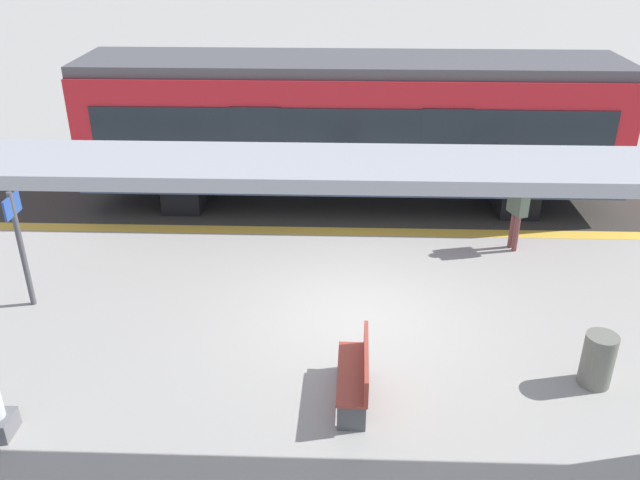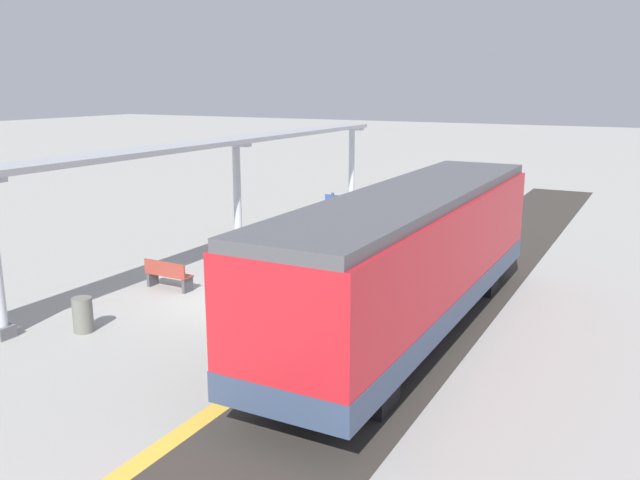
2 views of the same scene
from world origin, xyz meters
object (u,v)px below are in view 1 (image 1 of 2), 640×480
at_px(train_near_carriage, 350,129).
at_px(bench_near_end, 357,373).
at_px(platform_info_sign, 19,239).
at_px(passenger_waiting_near_edge, 518,204).
at_px(trash_bin, 598,360).

bearing_deg(train_near_carriage, bench_near_end, 0.70).
distance_m(train_near_carriage, bench_near_end, 7.58).
relative_size(train_near_carriage, platform_info_sign, 5.62).
bearing_deg(passenger_waiting_near_edge, train_near_carriage, -126.00).
distance_m(train_near_carriage, platform_info_sign, 7.69).
distance_m(bench_near_end, passenger_waiting_near_edge, 6.01).
bearing_deg(bench_near_end, trash_bin, 97.25).
bearing_deg(bench_near_end, passenger_waiting_near_edge, 145.65).
bearing_deg(train_near_carriage, trash_bin, 27.82).
xyz_separation_m(train_near_carriage, bench_near_end, (7.45, 0.09, -1.39)).
height_order(train_near_carriage, passenger_waiting_near_edge, train_near_carriage).
xyz_separation_m(trash_bin, platform_info_sign, (-1.95, -9.47, 0.90)).
bearing_deg(bench_near_end, platform_info_sign, -112.28).
bearing_deg(train_near_carriage, platform_info_sign, -48.88).
xyz_separation_m(platform_info_sign, passenger_waiting_near_edge, (-2.53, 9.24, -0.29)).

